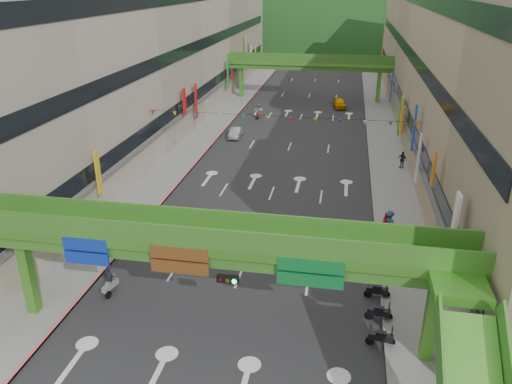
# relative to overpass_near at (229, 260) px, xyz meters

# --- Properties ---
(road_slab) EXTENTS (18.00, 140.00, 0.02)m
(road_slab) POSITION_rel_overpass_near_xyz_m (-0.93, 44.62, -5.20)
(road_slab) COLOR #28282B
(road_slab) RESTS_ON ground
(sidewalk_left) EXTENTS (4.00, 140.00, 0.15)m
(sidewalk_left) POSITION_rel_overpass_near_xyz_m (-11.93, 44.62, -5.13)
(sidewalk_left) COLOR gray
(sidewalk_left) RESTS_ON ground
(sidewalk_right) EXTENTS (4.00, 140.00, 0.15)m
(sidewalk_right) POSITION_rel_overpass_near_xyz_m (10.07, 44.62, -5.13)
(sidewalk_right) COLOR gray
(sidewalk_right) RESTS_ON ground
(curb_left) EXTENTS (0.20, 140.00, 0.18)m
(curb_left) POSITION_rel_overpass_near_xyz_m (-10.03, 44.62, -5.12)
(curb_left) COLOR #CC5959
(curb_left) RESTS_ON ground
(curb_right) EXTENTS (0.20, 140.00, 0.18)m
(curb_right) POSITION_rel_overpass_near_xyz_m (8.17, 44.62, -5.12)
(curb_right) COLOR gray
(curb_right) RESTS_ON ground
(building_row_left) EXTENTS (12.80, 95.00, 19.00)m
(building_row_left) POSITION_rel_overpass_near_xyz_m (-19.86, 44.62, 4.25)
(building_row_left) COLOR #9E937F
(building_row_left) RESTS_ON ground
(building_row_right) EXTENTS (12.80, 95.00, 19.00)m
(building_row_right) POSITION_rel_overpass_near_xyz_m (18.00, 44.62, 4.25)
(building_row_right) COLOR gray
(building_row_right) RESTS_ON ground
(overpass_near) EXTENTS (28.00, 12.27, 7.10)m
(overpass_near) POSITION_rel_overpass_near_xyz_m (0.00, 0.00, 0.00)
(overpass_near) COLOR #4C9E2D
(overpass_near) RESTS_ON ground
(overpass_far) EXTENTS (28.00, 2.20, 7.10)m
(overpass_far) POSITION_rel_overpass_near_xyz_m (-0.93, 59.62, 0.20)
(overpass_far) COLOR #4C9E2D
(overpass_far) RESTS_ON ground
(hill_left) EXTENTS (168.00, 140.00, 112.00)m
(hill_left) POSITION_rel_overpass_near_xyz_m (-15.93, 154.62, -5.21)
(hill_left) COLOR #1C4419
(hill_left) RESTS_ON ground
(hill_right) EXTENTS (208.00, 176.00, 128.00)m
(hill_right) POSITION_rel_overpass_near_xyz_m (24.07, 174.62, -5.21)
(hill_right) COLOR #1C4419
(hill_right) RESTS_ON ground
(bunting_string) EXTENTS (26.00, 0.36, 0.47)m
(bunting_string) POSITION_rel_overpass_near_xyz_m (-0.93, 24.62, 0.75)
(bunting_string) COLOR black
(bunting_string) RESTS_ON ground
(scooter_rider_near) EXTENTS (0.74, 1.58, 2.05)m
(scooter_rider_near) POSITION_rel_overpass_near_xyz_m (-4.63, 11.39, -4.25)
(scooter_rider_near) COLOR black
(scooter_rider_near) RESTS_ON ground
(scooter_rider_mid) EXTENTS (0.80, 1.60, 1.94)m
(scooter_rider_mid) POSITION_rel_overpass_near_xyz_m (1.46, 9.03, -4.21)
(scooter_rider_mid) COLOR black
(scooter_rider_mid) RESTS_ON ground
(scooter_rider_left) EXTENTS (0.93, 1.59, 1.84)m
(scooter_rider_left) POSITION_rel_overpass_near_xyz_m (-8.43, 3.24, -4.30)
(scooter_rider_left) COLOR gray
(scooter_rider_left) RESTS_ON ground
(scooter_rider_far) EXTENTS (0.86, 1.60, 2.04)m
(scooter_rider_far) POSITION_rel_overpass_near_xyz_m (-6.81, 46.60, -4.17)
(scooter_rider_far) COLOR maroon
(scooter_rider_far) RESTS_ON ground
(parked_scooter_row) EXTENTS (1.60, 7.18, 1.08)m
(parked_scooter_row) POSITION_rel_overpass_near_xyz_m (7.87, 4.62, -4.68)
(parked_scooter_row) COLOR black
(parked_scooter_row) RESTS_ON ground
(car_silver) EXTENTS (1.45, 3.78, 1.23)m
(car_silver) POSITION_rel_overpass_near_xyz_m (-7.93, 37.12, -4.59)
(car_silver) COLOR #96969E
(car_silver) RESTS_ON ground
(car_yellow) EXTENTS (2.43, 4.56, 1.48)m
(car_yellow) POSITION_rel_overpass_near_xyz_m (4.25, 54.93, -4.47)
(car_yellow) COLOR orange
(car_yellow) RESTS_ON ground
(pedestrian_red) EXTENTS (0.99, 0.92, 1.65)m
(pedestrian_red) POSITION_rel_overpass_near_xyz_m (8.87, 14.37, -4.38)
(pedestrian_red) COLOR red
(pedestrian_red) RESTS_ON ground
(pedestrian_dark) EXTENTS (1.07, 0.98, 1.75)m
(pedestrian_dark) POSITION_rel_overpass_near_xyz_m (11.27, 29.28, -4.33)
(pedestrian_dark) COLOR black
(pedestrian_dark) RESTS_ON ground
(pedestrian_blue) EXTENTS (1.01, 0.86, 1.85)m
(pedestrian_blue) POSITION_rel_overpass_near_xyz_m (9.06, 14.28, -4.28)
(pedestrian_blue) COLOR #2A3A4F
(pedestrian_blue) RESTS_ON ground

